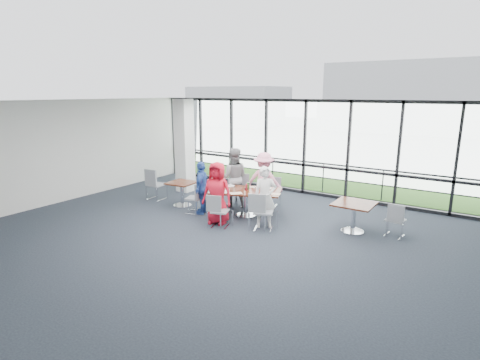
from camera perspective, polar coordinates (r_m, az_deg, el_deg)
The scene contains 41 objects.
floor at distance 9.08m, azimuth -3.65°, elevation -8.97°, with size 12.00×10.00×0.02m, color #1C222C.
ceiling at distance 8.41m, azimuth -3.98°, elevation 11.73°, with size 12.00×10.00×0.04m, color white.
wall_left at distance 13.08m, azimuth -25.32°, elevation 3.98°, with size 0.10×10.00×3.20m, color silver.
curtain_wall_back at distance 12.88m, azimuth 9.79°, elevation 4.93°, with size 12.00×0.10×3.20m, color white.
structural_column at distance 13.14m, azimuth -8.46°, elevation 5.14°, with size 0.50×0.50×3.20m, color silver.
apron at distance 17.78m, azimuth 16.12°, elevation 1.56°, with size 80.00×70.00×0.02m, color gray.
grass_strip at distance 15.91m, azimuth 13.94°, elevation 0.47°, with size 80.00×5.00×0.01m, color #35561D.
hangar_main at distance 38.70m, azimuth 32.40°, elevation 10.60°, with size 24.00×10.00×6.00m, color silver.
hangar_aux at distance 41.69m, azimuth -0.25°, elevation 11.28°, with size 10.00×6.00×4.00m, color silver.
guard_rail at distance 13.61m, azimuth 10.63°, elevation 0.63°, with size 0.06×0.06×12.00m, color #2D2D33.
main_table at distance 10.48m, azimuth 0.90°, elevation -2.21°, with size 2.19×1.70×0.75m.
side_table_left at distance 11.54m, azimuth -8.86°, elevation -0.95°, with size 0.83×0.83×0.75m.
side_table_right at distance 9.69m, azimuth 16.98°, elevation -3.97°, with size 0.95×0.95×0.75m.
diner_near_left at distance 9.86m, azimuth -3.49°, elevation -1.99°, with size 0.81×0.53×1.66m, color red.
diner_near_right at distance 9.60m, azimuth 3.84°, elevation -2.63°, with size 0.58×0.43×1.59m, color white.
diner_far_left at distance 11.32m, azimuth -1.00°, elevation 0.39°, with size 0.88×0.54×1.80m, color gray.
diner_far_right at distance 11.14m, azimuth 3.67°, elevation -0.11°, with size 1.10×0.57×1.70m, color pink.
diner_end at distance 10.73m, azimuth -5.84°, elevation -1.18°, with size 0.89×0.49×1.52m, color #2C51A8.
chair_main_nl at distance 9.68m, azimuth -3.07°, elevation -4.77°, with size 0.42×0.42×0.85m, color gray, non-canonical shape.
chair_main_nr at distance 9.48m, azimuth 3.61°, elevation -4.88°, with size 0.46×0.46×0.94m, color gray, non-canonical shape.
chair_main_fl at distance 11.49m, azimuth -0.59°, elevation -1.61°, with size 0.46×0.46×0.95m, color gray, non-canonical shape.
chair_main_fr at distance 11.42m, azimuth 4.55°, elevation -1.93°, with size 0.43×0.43×0.87m, color gray, non-canonical shape.
chair_main_end at distance 10.84m, azimuth -6.95°, elevation -2.75°, with size 0.44×0.44×0.90m, color gray, non-canonical shape.
chair_spare_la at distance 12.40m, azimuth -12.62°, elevation -0.69°, with size 0.49×0.49×1.00m, color gray, non-canonical shape.
chair_spare_lb at distance 12.36m, azimuth -4.23°, elevation -0.86°, with size 0.41×0.41×0.83m, color gray, non-canonical shape.
chair_spare_r at distance 9.80m, azimuth 22.60°, elevation -5.65°, with size 0.41×0.41×0.83m, color gray, non-canonical shape.
plate_nl at distance 10.24m, azimuth -2.33°, elevation -1.83°, with size 0.26×0.26×0.01m, color white.
plate_nr at distance 10.02m, azimuth 3.71°, elevation -2.18°, with size 0.27×0.27×0.01m, color white.
plate_fl at distance 10.90m, azimuth -1.50°, elevation -0.89°, with size 0.26×0.26×0.01m, color white.
plate_fr at distance 10.64m, azimuth 4.06°, elevation -1.27°, with size 0.28×0.28×0.01m, color white.
plate_end at distance 10.63m, azimuth -3.64°, elevation -1.27°, with size 0.26×0.26×0.01m, color white.
tumbler_a at distance 10.23m, azimuth -0.88°, elevation -1.48°, with size 0.07×0.07×0.14m, color white.
tumbler_b at distance 10.22m, azimuth 2.44°, elevation -1.47°, with size 0.08×0.08×0.15m, color white.
tumbler_c at distance 10.67m, azimuth 1.26°, elevation -0.82°, with size 0.08×0.08×0.15m, color white.
tumbler_d at distance 10.39m, azimuth -2.88°, elevation -1.27°, with size 0.07×0.07×0.14m, color white.
menu_a at distance 10.12m, azimuth -0.62°, elevation -2.03°, with size 0.33×0.23×0.00m, color white.
menu_b at distance 10.10m, azimuth 5.31°, elevation -2.12°, with size 0.30×0.21×0.00m, color white.
menu_c at distance 10.80m, azimuth 2.02°, elevation -1.06°, with size 0.27×0.19×0.00m, color white.
condiment_caddy at distance 10.53m, azimuth 1.02°, elevation -1.32°, with size 0.10×0.07×0.04m, color black.
ketchup_bottle at distance 10.42m, azimuth 0.99°, elevation -1.09°, with size 0.06×0.06×0.18m, color maroon.
green_bottle at distance 10.50m, azimuth 1.18°, elevation -0.92°, with size 0.05×0.05×0.20m, color #267928.
Camera 1 is at (5.09, -6.69, 3.41)m, focal length 28.00 mm.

